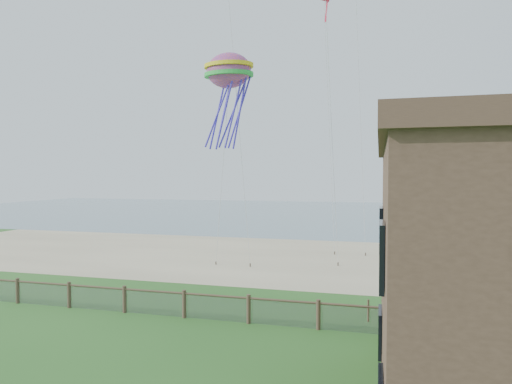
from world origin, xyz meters
TOP-DOWN VIEW (x-y plane):
  - sand_beach at (0.00, 22.00)m, footprint 72.00×20.00m
  - ocean at (0.00, 66.00)m, footprint 160.00×68.00m
  - chainlink_fence at (0.00, 6.00)m, footprint 36.20×0.20m
  - picnic_table at (7.98, 5.00)m, footprint 2.02×1.55m
  - octopus_kite at (-3.87, 14.90)m, footprint 3.43×2.59m

SIDE VIEW (x-z plane):
  - ocean at x=0.00m, z-range -0.01..0.01m
  - sand_beach at x=0.00m, z-range -0.01..0.01m
  - picnic_table at x=7.98m, z-range 0.00..0.84m
  - chainlink_fence at x=0.00m, z-range -0.07..1.18m
  - octopus_kite at x=-3.87m, z-range 8.02..14.62m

